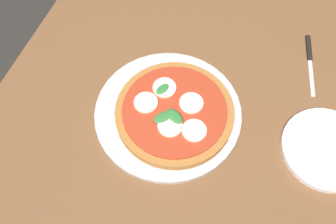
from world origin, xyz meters
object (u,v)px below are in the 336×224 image
object	(u,v)px
pizza	(174,112)
knife	(310,57)
dining_table	(184,161)
plate_white	(326,149)
serving_tray	(168,113)

from	to	relation	value
pizza	knife	bearing A→B (deg)	136.06
dining_table	knife	xyz separation A→B (m)	(-0.30, 0.20, 0.10)
plate_white	knife	size ratio (longest dim) A/B	1.08
serving_tray	dining_table	bearing A→B (deg)	47.95
dining_table	serving_tray	bearing A→B (deg)	-132.05
pizza	plate_white	xyz separation A→B (m)	(-0.03, 0.31, -0.02)
serving_tray	knife	bearing A→B (deg)	134.04
dining_table	serving_tray	size ratio (longest dim) A/B	4.40
plate_white	knife	world-z (taller)	plate_white
serving_tray	plate_white	size ratio (longest dim) A/B	1.71
serving_tray	plate_white	xyz separation A→B (m)	(-0.03, 0.33, 0.00)
pizza	knife	size ratio (longest dim) A/B	1.46
serving_tray	pizza	bearing A→B (deg)	79.73
dining_table	plate_white	distance (m)	0.30
plate_white	dining_table	bearing A→B (deg)	-73.70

